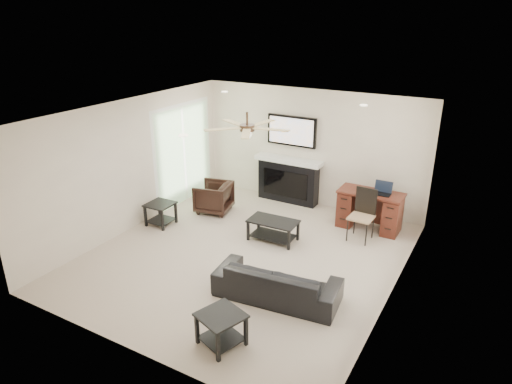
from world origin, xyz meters
The scene contains 10 objects.
room_shell centered at (0.19, 0.08, 1.68)m, with size 5.50×5.54×2.52m.
sofa centered at (1.05, -0.85, 0.27)m, with size 1.84×0.72×0.54m, color black.
armchair centered at (-1.55, 1.30, 0.32)m, with size 0.68×0.70×0.64m, color black.
coffee_table centered at (0.15, 0.75, 0.20)m, with size 0.90×0.50×0.40m, color black.
end_table_near centered at (0.90, -2.10, 0.23)m, with size 0.52×0.52×0.45m, color black.
end_table_left centered at (-2.10, 0.25, 0.23)m, with size 0.50×0.50×0.45m, color black.
fireplace_unit centered at (-0.44, 2.58, 0.95)m, with size 1.52×0.34×1.91m, color black.
desk centered at (1.54, 2.12, 0.38)m, with size 1.22×0.56×0.76m, color #3E160F.
desk_chair centered at (1.54, 1.57, 0.48)m, with size 0.42×0.44×0.97m, color black.
laptop centered at (1.74, 2.10, 0.88)m, with size 0.33×0.24×0.23m, color black.
Camera 1 is at (3.60, -5.98, 3.96)m, focal length 32.00 mm.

